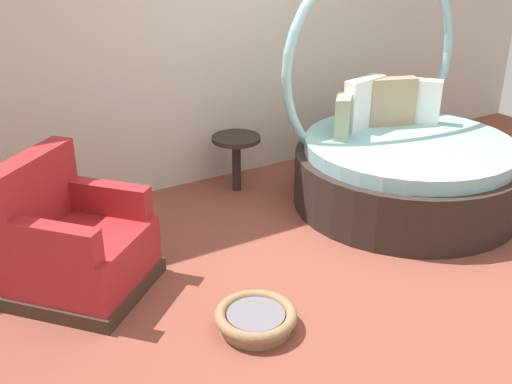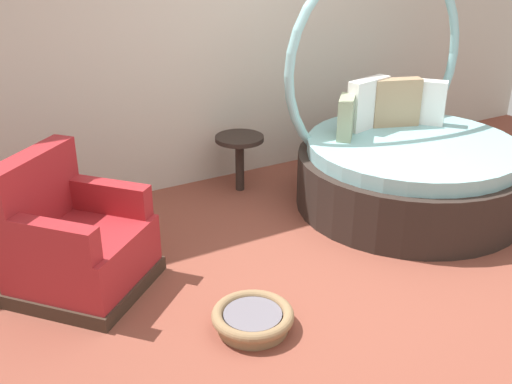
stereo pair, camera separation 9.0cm
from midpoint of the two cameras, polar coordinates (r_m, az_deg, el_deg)
The scene contains 6 objects.
ground_plane at distance 4.47m, azimuth 10.24°, elevation -7.25°, with size 8.00×8.00×0.02m, color brown.
back_wall at distance 5.60m, azimuth -2.57°, elevation 16.99°, with size 8.00×0.12×3.17m, color beige.
round_daybed at distance 5.39m, azimuth 14.33°, elevation 2.99°, with size 1.93×1.93×2.10m.
red_armchair at distance 4.20m, azimuth -16.10°, elevation -4.74°, with size 1.13×1.13×0.94m.
pet_basket at distance 3.78m, azimuth 0.39°, elevation -11.82°, with size 0.51×0.51×0.13m.
side_table at distance 5.47m, azimuth -1.09°, elevation 4.34°, with size 0.44×0.44×0.52m.
Camera 2 is at (-2.49, -2.88, 2.31)m, focal length 42.47 mm.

